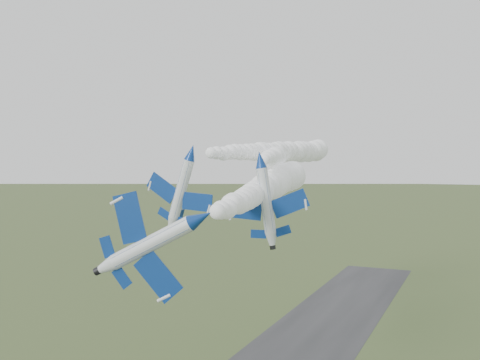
% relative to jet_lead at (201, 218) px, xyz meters
% --- Properties ---
extents(jet_lead, '(5.90, 14.09, 10.40)m').
position_rel_jet_lead_xyz_m(jet_lead, '(0.00, 0.00, 0.00)').
color(jet_lead, silver).
extents(smoke_trail_jet_lead, '(17.69, 59.19, 5.70)m').
position_rel_jet_lead_xyz_m(smoke_trail_jet_lead, '(-5.84, 32.54, 1.52)').
color(smoke_trail_jet_lead, white).
extents(jet_pair_left, '(10.96, 13.80, 4.44)m').
position_rel_jet_lead_xyz_m(jet_pair_left, '(-13.77, 22.37, 6.93)').
color(jet_pair_left, silver).
extents(smoke_trail_jet_pair_left, '(6.46, 65.38, 5.22)m').
position_rel_jet_lead_xyz_m(smoke_trail_jet_pair_left, '(-13.41, 58.54, 7.64)').
color(smoke_trail_jet_pair_left, white).
extents(jet_pair_right, '(11.76, 13.82, 3.68)m').
position_rel_jet_lead_xyz_m(jet_pair_right, '(-3.30, 23.57, 5.85)').
color(jet_pair_right, silver).
extents(smoke_trail_jet_pair_right, '(23.41, 63.65, 5.38)m').
position_rel_jet_lead_xyz_m(smoke_trail_jet_pair_right, '(-13.58, 58.00, 6.62)').
color(smoke_trail_jet_pair_right, white).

